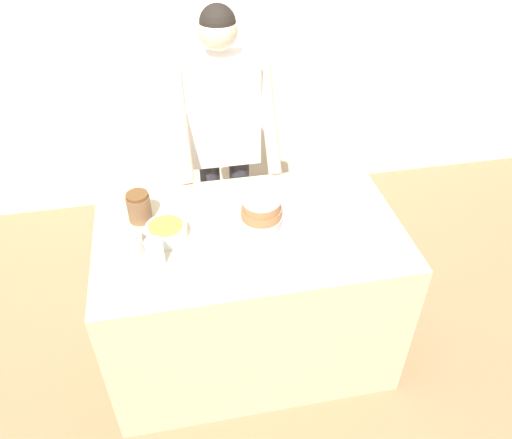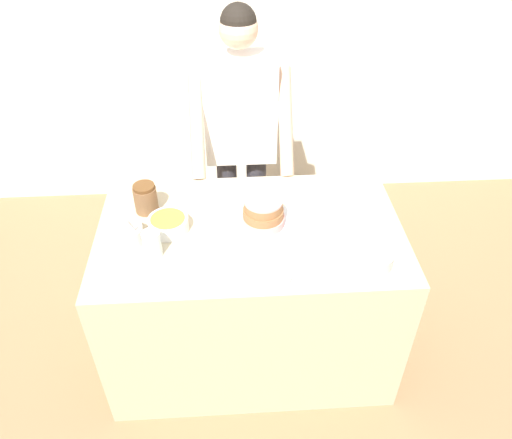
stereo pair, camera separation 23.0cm
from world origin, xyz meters
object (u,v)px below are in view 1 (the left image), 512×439
(cake, at_px, (261,214))
(drinking_glass, at_px, (155,253))
(person_baker, at_px, (223,127))
(frosting_bowl_orange, at_px, (166,231))
(ceramic_plate, at_px, (273,272))
(frosting_bowl_pink, at_px, (124,245))
(stoneware_jar, at_px, (139,207))
(frosting_bowl_white, at_px, (373,246))

(cake, bearing_deg, drinking_glass, -160.84)
(person_baker, relative_size, cake, 4.86)
(frosting_bowl_orange, distance_m, ceramic_plate, 0.55)
(frosting_bowl_pink, bearing_deg, ceramic_plate, -21.94)
(frosting_bowl_orange, relative_size, drinking_glass, 1.51)
(person_baker, relative_size, stoneware_jar, 11.24)
(frosting_bowl_orange, bearing_deg, drinking_glass, -108.09)
(frosting_bowl_pink, distance_m, stoneware_jar, 0.24)
(frosting_bowl_pink, xyz_separation_m, frosting_bowl_white, (1.10, -0.21, -0.01))
(frosting_bowl_orange, bearing_deg, stoneware_jar, 126.83)
(frosting_bowl_white, distance_m, stoneware_jar, 1.11)
(frosting_bowl_pink, bearing_deg, frosting_bowl_orange, 20.37)
(drinking_glass, bearing_deg, frosting_bowl_white, -6.74)
(frosting_bowl_pink, xyz_separation_m, frosting_bowl_orange, (0.19, 0.07, -0.01))
(frosting_bowl_pink, xyz_separation_m, ceramic_plate, (0.63, -0.25, -0.04))
(ceramic_plate, bearing_deg, person_baker, 93.29)
(frosting_bowl_orange, xyz_separation_m, stoneware_jar, (-0.12, 0.16, 0.04))
(person_baker, distance_m, stoneware_jar, 0.78)
(person_baker, bearing_deg, frosting_bowl_pink, -124.42)
(ceramic_plate, relative_size, stoneware_jar, 1.52)
(frosting_bowl_pink, xyz_separation_m, drinking_glass, (0.14, -0.10, 0.02))
(person_baker, distance_m, frosting_bowl_orange, 0.85)
(frosting_bowl_white, relative_size, ceramic_plate, 0.86)
(cake, relative_size, frosting_bowl_pink, 2.08)
(person_baker, relative_size, ceramic_plate, 7.39)
(frosting_bowl_orange, xyz_separation_m, drinking_glass, (-0.06, -0.17, 0.03))
(ceramic_plate, bearing_deg, cake, 87.66)
(person_baker, xyz_separation_m, stoneware_jar, (-0.49, -0.60, -0.06))
(frosting_bowl_white, relative_size, stoneware_jar, 1.31)
(cake, xyz_separation_m, frosting_bowl_pink, (-0.65, -0.08, -0.02))
(frosting_bowl_white, distance_m, ceramic_plate, 0.47)
(stoneware_jar, bearing_deg, cake, -15.02)
(person_baker, bearing_deg, stoneware_jar, -129.44)
(frosting_bowl_pink, height_order, ceramic_plate, frosting_bowl_pink)
(frosting_bowl_pink, height_order, frosting_bowl_white, frosting_bowl_pink)
(drinking_glass, distance_m, ceramic_plate, 0.52)
(person_baker, distance_m, cake, 0.76)
(frosting_bowl_pink, relative_size, stoneware_jar, 1.11)
(frosting_bowl_white, xyz_separation_m, frosting_bowl_orange, (-0.90, 0.28, -0.00))
(frosting_bowl_pink, relative_size, ceramic_plate, 0.73)
(person_baker, xyz_separation_m, frosting_bowl_orange, (-0.38, -0.76, -0.10))
(ceramic_plate, xyz_separation_m, stoneware_jar, (-0.56, 0.48, 0.07))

